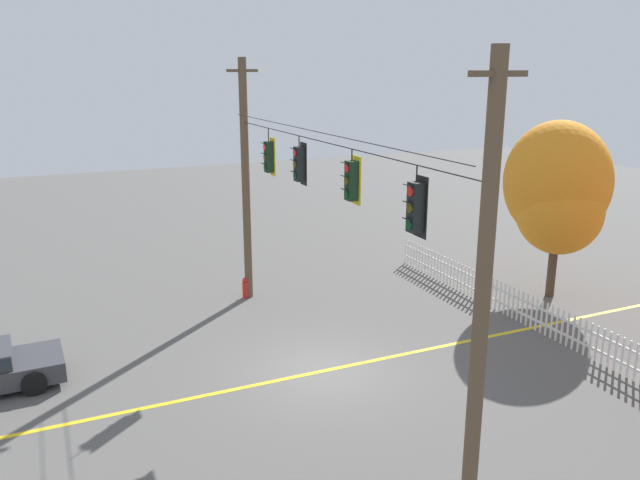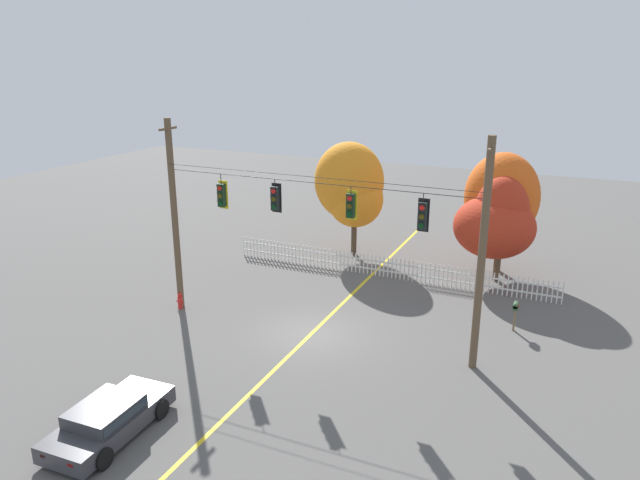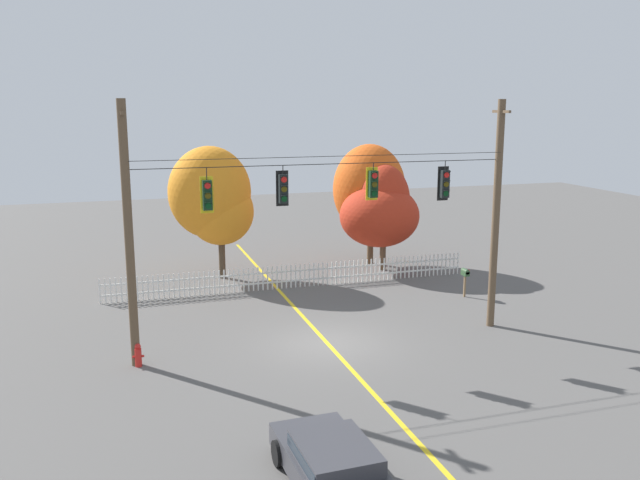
{
  "view_description": "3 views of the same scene",
  "coord_description": "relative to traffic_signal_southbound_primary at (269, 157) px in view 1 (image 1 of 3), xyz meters",
  "views": [
    {
      "loc": [
        14.89,
        -6.73,
        8.31
      ],
      "look_at": [
        -0.38,
        0.1,
        3.76
      ],
      "focal_mm": 35.55,
      "sensor_mm": 36.0,
      "label": 1
    },
    {
      "loc": [
        9.6,
        -20.39,
        11.29
      ],
      "look_at": [
        0.34,
        0.1,
        4.16
      ],
      "focal_mm": 33.21,
      "sensor_mm": 36.0,
      "label": 2
    },
    {
      "loc": [
        -7.07,
        -21.68,
        8.52
      ],
      "look_at": [
        -0.37,
        -0.27,
        3.9
      ],
      "focal_mm": 37.35,
      "sensor_mm": 36.0,
      "label": 3
    }
  ],
  "objects": [
    {
      "name": "ground",
      "position": [
        4.15,
        -0.01,
        -5.58
      ],
      "size": [
        80.0,
        80.0,
        0.0
      ],
      "primitive_type": "plane",
      "color": "#565451"
    },
    {
      "name": "autumn_maple_near_fence",
      "position": [
        1.71,
        10.57,
        -1.62
      ],
      "size": [
        4.11,
        3.7,
        6.52
      ],
      "color": "#473828",
      "rests_on": "ground"
    },
    {
      "name": "traffic_signal_eastbound_side",
      "position": [
        5.82,
        -0.0,
        0.15
      ],
      "size": [
        0.43,
        0.38,
        1.33
      ],
      "color": "black"
    },
    {
      "name": "traffic_signal_northbound_secondary",
      "position": [
        2.55,
        -0.0,
        0.11
      ],
      "size": [
        0.43,
        0.38,
        1.4
      ],
      "color": "black"
    },
    {
      "name": "traffic_signal_southbound_primary",
      "position": [
        0.0,
        0.0,
        0.0
      ],
      "size": [
        0.43,
        0.38,
        1.51
      ],
      "color": "black"
    },
    {
      "name": "white_picket_fence",
      "position": [
        4.91,
        7.57,
        -5.02
      ],
      "size": [
        17.38,
        0.06,
        1.11
      ],
      "color": "white",
      "rests_on": "ground"
    },
    {
      "name": "signal_support_span",
      "position": [
        4.15,
        -0.01,
        -1.17
      ],
      "size": [
        13.66,
        1.1,
        8.68
      ],
      "color": "brown",
      "rests_on": "ground"
    },
    {
      "name": "fire_hydrant",
      "position": [
        -2.47,
        -0.18,
        -5.19
      ],
      "size": [
        0.38,
        0.22,
        0.79
      ],
      "color": "red",
      "rests_on": "ground"
    },
    {
      "name": "lane_centerline_stripe",
      "position": [
        4.15,
        -0.01,
        -5.58
      ],
      "size": [
        0.16,
        36.0,
        0.01
      ],
      "primitive_type": "cube",
      "color": "gold",
      "rests_on": "ground"
    },
    {
      "name": "traffic_signal_northbound_primary",
      "position": [
        8.62,
        0.0,
        0.07
      ],
      "size": [
        0.43,
        0.38,
        1.47
      ],
      "color": "black"
    }
  ]
}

